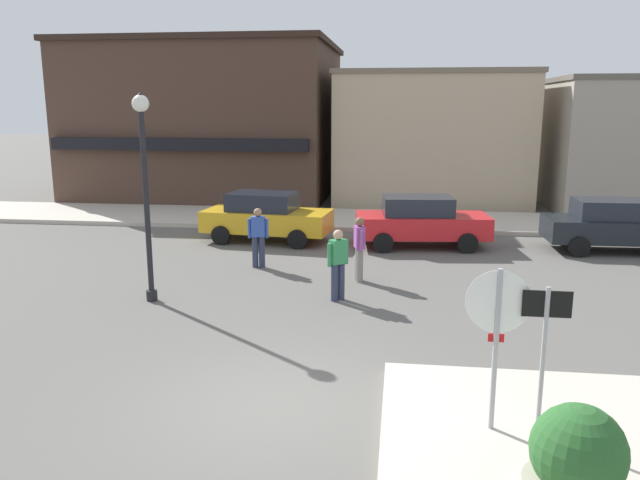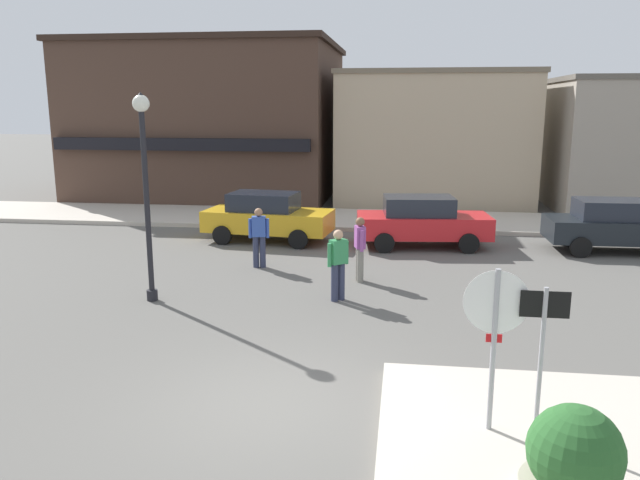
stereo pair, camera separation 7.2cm
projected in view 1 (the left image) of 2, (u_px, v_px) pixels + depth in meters
The scene contains 15 objects.
ground_plane at pixel (278, 406), 9.05m from camera, with size 160.00×160.00×0.00m, color #5B5954.
kerb_far at pixel (355, 219), 23.40m from camera, with size 80.00×4.00×0.15m, color beige.
stop_sign at pixel (497, 329), 7.85m from camera, with size 0.82×0.07×2.30m.
one_way_sign at pixel (544, 346), 7.77m from camera, with size 0.60×0.06×2.10m.
planter at pixel (577, 465), 6.56m from camera, with size 1.10×1.10×1.23m.
lamp_post at pixel (144, 168), 13.30m from camera, with size 0.36×0.36×4.54m.
parked_car_nearest at pixel (266, 216), 19.86m from camera, with size 4.17×2.22×1.56m.
parked_car_second at pixel (421, 221), 19.07m from camera, with size 4.16×2.20×1.56m.
parked_car_third at pixel (614, 225), 18.44m from camera, with size 4.04×1.95×1.56m.
pedestrian_crossing_near at pixel (338, 263), 13.77m from camera, with size 0.47×0.43×1.61m.
pedestrian_crossing_far at pixel (258, 236), 16.60m from camera, with size 0.56×0.27×1.61m.
pedestrian_kerb_side at pixel (359, 247), 15.28m from camera, with size 0.31×0.55×1.61m.
building_corner_shop at pixel (212, 120), 30.13m from camera, with size 11.80×10.00×7.10m.
building_storefront_left_near at pixel (430, 137), 28.31m from camera, with size 8.43×7.13×5.71m.
building_storefront_left_mid at pixel (638, 144), 25.49m from camera, with size 6.90×5.51×5.40m.
Camera 1 is at (1.68, -8.19, 4.27)m, focal length 35.00 mm.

